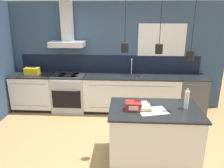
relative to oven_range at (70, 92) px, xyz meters
The scene contains 12 objects.
ground_plane 2.00m from the oven_range, 59.98° to the right, with size 16.00×16.00×0.00m, color tan.
wall_back 1.32m from the oven_range, 18.74° to the left, with size 5.60×2.29×2.60m.
counter_run_left 0.89m from the oven_range, behind, with size 1.01×0.64×0.91m.
counter_run_sink 1.52m from the oven_range, ahead, with size 2.27×0.64×1.29m.
oven_range is the anchor object (origin of this frame).
dishwasher 2.96m from the oven_range, ahead, with size 0.63×0.65×0.91m.
kitchen_island 2.61m from the oven_range, 45.11° to the right, with size 1.42×0.89×0.91m.
bottle_on_island 3.00m from the oven_range, 37.96° to the right, with size 0.07×0.07×0.36m.
book_stack 2.53m from the oven_range, 47.98° to the right, with size 0.23×0.33×0.06m.
red_supply_box 2.48m from the oven_range, 51.90° to the right, with size 0.24×0.19×0.13m.
paper_pile 2.68m from the oven_range, 47.28° to the right, with size 0.48×0.39×0.01m.
yellow_toolbox 1.04m from the oven_range, behind, with size 0.34×0.18×0.19m.
Camera 1 is at (0.38, -3.31, 2.34)m, focal length 35.00 mm.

